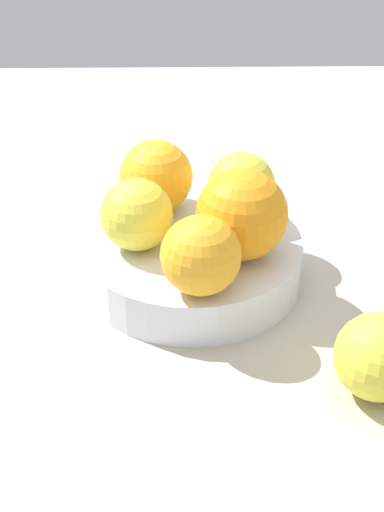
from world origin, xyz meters
The scene contains 8 objects.
ground_plane centered at (0.00, 0.00, -1.00)cm, with size 110.00×110.00×2.00cm, color #BCB29E.
fruit_bowl centered at (0.00, 0.00, 1.86)cm, with size 19.08×19.08×3.94cm.
orange_in_bowl_0 centered at (-0.70, 4.61, 6.98)cm, with size 6.09×6.09×6.09cm, color yellow.
orange_in_bowl_1 centered at (-2.10, -4.00, 7.71)cm, with size 7.55×7.55×7.55cm, color orange.
orange_in_bowl_2 centered at (-7.07, -0.55, 7.06)cm, with size 6.25×6.25×6.25cm, color #F9A823.
orange_in_bowl_3 centered at (4.19, -4.42, 6.96)cm, with size 6.05×6.05×6.05cm, color yellow.
orange_in_bowl_4 centered at (5.57, 3.13, 7.24)cm, with size 6.61×6.61×6.61cm, color #F9A823.
orange_loose_0 centered at (-14.41, -12.95, 3.20)cm, with size 6.40×6.40×6.40cm, color yellow.
Camera 1 is at (-54.58, 0.88, 38.38)cm, focal length 52.79 mm.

